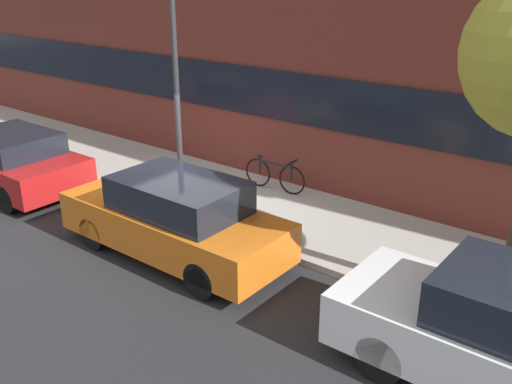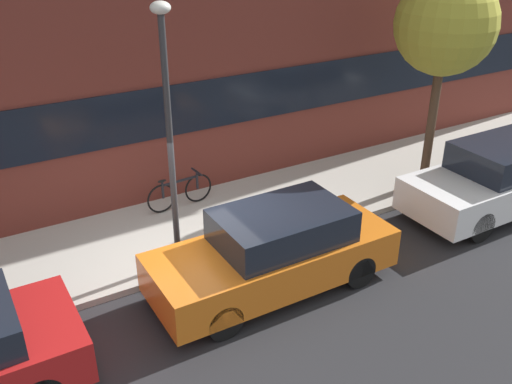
{
  "view_description": "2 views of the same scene",
  "coord_description": "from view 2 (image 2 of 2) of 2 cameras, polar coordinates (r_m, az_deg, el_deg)",
  "views": [
    {
      "loc": [
        7.68,
        -7.27,
        4.83
      ],
      "look_at": [
        1.57,
        0.54,
        0.84
      ],
      "focal_mm": 40.0,
      "sensor_mm": 36.0,
      "label": 1
    },
    {
      "loc": [
        -3.4,
        -7.98,
        5.99
      ],
      "look_at": [
        1.54,
        0.45,
        1.08
      ],
      "focal_mm": 40.0,
      "sensor_mm": 36.0,
      "label": 2
    }
  ],
  "objects": [
    {
      "name": "ground_plane",
      "position": [
        10.54,
        -6.04,
        -8.11
      ],
      "size": [
        56.0,
        56.0,
        0.0
      ],
      "primitive_type": "plane",
      "color": "#232326"
    },
    {
      "name": "sidewalk_strip",
      "position": [
        11.64,
        -9.04,
        -4.3
      ],
      "size": [
        28.0,
        2.88,
        0.13
      ],
      "color": "#A8A399",
      "rests_on": "ground_plane"
    },
    {
      "name": "parked_car_orange",
      "position": [
        9.77,
        1.91,
        -5.95
      ],
      "size": [
        4.28,
        1.63,
        1.47
      ],
      "rotation": [
        0.0,
        0.0,
        3.14
      ],
      "color": "#D16619",
      "rests_on": "ground_plane"
    },
    {
      "name": "parked_car_white",
      "position": [
        13.37,
        23.2,
        1.36
      ],
      "size": [
        4.38,
        1.7,
        1.54
      ],
      "rotation": [
        0.0,
        0.0,
        3.14
      ],
      "color": "silver",
      "rests_on": "ground_plane"
    },
    {
      "name": "bicycle",
      "position": [
        12.36,
        -7.58,
        0.08
      ],
      "size": [
        1.54,
        0.44,
        0.75
      ],
      "rotation": [
        0.0,
        0.0,
        0.07
      ],
      "color": "black",
      "rests_on": "sidewalk_strip"
    },
    {
      "name": "street_tree",
      "position": [
        12.97,
        18.44,
        15.54
      ],
      "size": [
        2.15,
        2.15,
        4.74
      ],
      "color": "#473323",
      "rests_on": "sidewalk_strip"
    },
    {
      "name": "lamp_post",
      "position": [
        9.4,
        -8.79,
        7.66
      ],
      "size": [
        0.32,
        0.32,
        4.61
      ],
      "color": "#2D2D30",
      "rests_on": "sidewalk_strip"
    }
  ]
}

